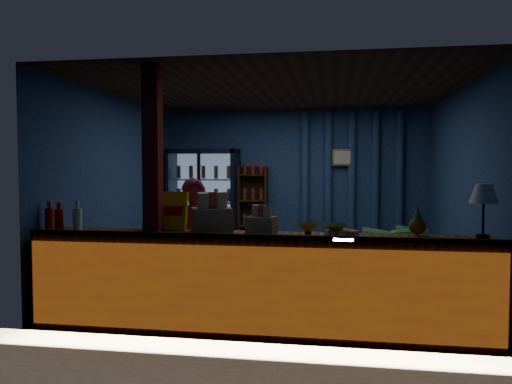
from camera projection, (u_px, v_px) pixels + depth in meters
ground at (280, 285)px, 6.70m from camera, size 4.60×4.60×0.00m
room_walls at (280, 169)px, 6.62m from camera, size 4.60×4.60×4.60m
counter at (258, 283)px, 4.79m from camera, size 4.40×0.57×0.99m
support_post at (153, 197)px, 4.93m from camera, size 0.16×0.16×2.60m
beverage_cooler at (205, 204)px, 8.79m from camera, size 1.20×0.62×1.90m
bottle_shelf at (254, 212)px, 8.80m from camera, size 0.50×0.28×1.60m
curtain_folds at (352, 184)px, 8.59m from camera, size 1.74×0.14×2.50m
framed_picture at (343, 158)px, 8.54m from camera, size 0.36×0.04×0.28m
shopkeeper at (194, 246)px, 5.38m from camera, size 0.57×0.40×1.48m
green_chair at (394, 248)px, 7.75m from camera, size 0.99×1.00×0.66m
side_table at (302, 250)px, 8.18m from camera, size 0.59×0.52×0.54m
yellow_sign at (165, 211)px, 5.14m from camera, size 0.50×0.17×0.39m
soda_bottles at (62, 218)px, 5.13m from camera, size 0.40×0.17×0.30m
snack_box_left at (212, 218)px, 4.89m from camera, size 0.47×0.44×0.40m
snack_box_centre at (262, 224)px, 4.76m from camera, size 0.29×0.25×0.28m
pastry_tray at (343, 235)px, 4.55m from camera, size 0.43×0.43×0.07m
banana_bunches at (321, 228)px, 4.65m from camera, size 0.48×0.29×0.16m
table_lamp at (484, 196)px, 4.48m from camera, size 0.25×0.25×0.50m
pineapple at (417, 223)px, 4.70m from camera, size 0.16×0.16×0.28m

